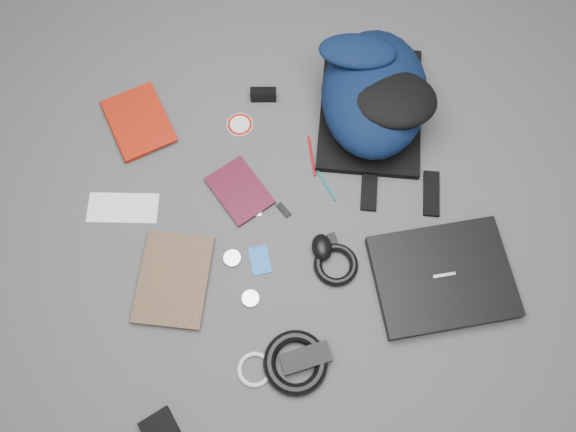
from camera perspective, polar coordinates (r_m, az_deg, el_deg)
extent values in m
plane|color=#4F4F51|center=(1.77, 0.00, -0.23)|extent=(4.00, 4.00, 0.00)
cube|color=black|center=(1.75, 15.42, -5.97)|extent=(0.43, 0.35, 0.04)
imported|color=#961708|center=(1.97, -17.43, 8.08)|extent=(0.23, 0.28, 0.03)
imported|color=#A9770C|center=(1.76, -14.86, -5.87)|extent=(0.30, 0.34, 0.02)
cube|color=white|center=(1.85, -16.43, 0.80)|extent=(0.24, 0.16, 0.00)
cube|color=#3C0B19|center=(1.80, -4.94, 2.56)|extent=(0.20, 0.24, 0.02)
cube|color=black|center=(1.95, -2.52, 12.22)|extent=(0.09, 0.05, 0.05)
cylinder|color=white|center=(1.92, -4.92, 9.24)|extent=(0.09, 0.09, 0.00)
cylinder|color=#0B6B6B|center=(1.81, 3.84, 3.26)|extent=(0.04, 0.13, 0.01)
cylinder|color=#AC0D11|center=(1.85, 2.43, 6.11)|extent=(0.03, 0.15, 0.01)
cube|color=blue|center=(1.72, -2.87, -4.51)|extent=(0.06, 0.09, 0.00)
cube|color=black|center=(1.77, -0.45, 0.62)|extent=(0.04, 0.06, 0.01)
cube|color=silver|center=(1.77, -2.95, 0.60)|extent=(0.03, 0.05, 0.01)
cube|color=black|center=(1.74, 4.55, -2.36)|extent=(0.02, 0.04, 0.01)
ellipsoid|color=black|center=(1.71, 3.45, -3.21)|extent=(0.08, 0.10, 0.05)
cylinder|color=silver|center=(1.73, -5.68, -4.30)|extent=(0.07, 0.07, 0.01)
cylinder|color=silver|center=(1.69, -3.82, -8.37)|extent=(0.07, 0.07, 0.01)
torus|color=black|center=(1.71, 4.88, -4.95)|extent=(0.16, 0.16, 0.03)
cube|color=black|center=(1.65, 1.81, -14.22)|extent=(0.14, 0.06, 0.03)
torus|color=black|center=(1.64, 0.77, -14.66)|extent=(0.22, 0.22, 0.04)
cube|color=black|center=(1.68, -12.88, -20.37)|extent=(0.11, 0.11, 0.02)
torus|color=silver|center=(1.66, -3.41, -15.29)|extent=(0.12, 0.12, 0.01)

